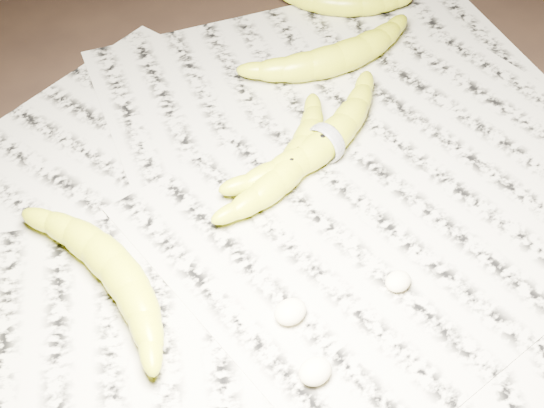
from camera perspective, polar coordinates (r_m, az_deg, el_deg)
ground at (r=0.79m, az=-1.42°, el=-3.57°), size 3.00×3.00×0.00m
newspaper_patch at (r=0.81m, az=-1.12°, el=-1.15°), size 0.90×0.70×0.01m
banana_left_b at (r=0.76m, az=-11.70°, el=-4.58°), size 0.07×0.21×0.04m
banana_center at (r=0.84m, az=1.59°, el=3.20°), size 0.20×0.13×0.04m
banana_taped at (r=0.87m, az=4.03°, el=4.78°), size 0.24×0.10×0.04m
banana_upper_a at (r=0.99m, az=5.00°, el=11.03°), size 0.22×0.11×0.04m
banana_upper_b at (r=1.10m, az=5.02°, el=14.95°), size 0.15×0.16×0.03m
measuring_tape at (r=0.87m, az=4.03°, el=4.78°), size 0.01×0.05×0.05m
flesh_chunk_a at (r=0.72m, az=1.40°, el=-7.93°), size 0.03×0.03×0.02m
flesh_chunk_b at (r=0.69m, az=3.28°, el=-12.30°), size 0.03×0.03×0.02m
flesh_chunk_c at (r=0.76m, az=9.51°, el=-5.58°), size 0.03×0.02×0.02m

